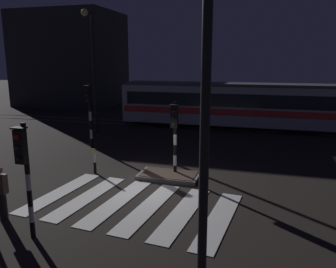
# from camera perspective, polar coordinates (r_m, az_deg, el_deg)

# --- Properties ---
(ground_plane) EXTENTS (120.00, 120.00, 0.00)m
(ground_plane) POSITION_cam_1_polar(r_m,az_deg,el_deg) (13.23, -3.45, -9.12)
(ground_plane) COLOR black
(rail_near) EXTENTS (80.00, 0.12, 0.03)m
(rail_near) POSITION_cam_1_polar(r_m,az_deg,el_deg) (24.62, 5.99, 0.92)
(rail_near) COLOR #59595E
(rail_near) RESTS_ON ground
(rail_far) EXTENTS (80.00, 0.12, 0.03)m
(rail_far) POSITION_cam_1_polar(r_m,az_deg,el_deg) (26.01, 6.55, 1.51)
(rail_far) COLOR #59595E
(rail_far) RESTS_ON ground
(crosswalk_zebra) EXTENTS (7.08, 4.84, 0.02)m
(crosswalk_zebra) POSITION_cam_1_polar(r_m,az_deg,el_deg) (11.89, -5.98, -11.66)
(crosswalk_zebra) COLOR silver
(crosswalk_zebra) RESTS_ON ground
(traffic_island) EXTENTS (2.52, 1.39, 0.18)m
(traffic_island) POSITION_cam_1_polar(r_m,az_deg,el_deg) (14.37, 0.15, -6.96)
(traffic_island) COLOR slate
(traffic_island) RESTS_ON ground
(traffic_light_corner_far_left) EXTENTS (0.36, 0.42, 3.58)m
(traffic_light_corner_far_left) POSITION_cam_1_polar(r_m,az_deg,el_deg) (19.23, -13.09, 4.58)
(traffic_light_corner_far_left) COLOR black
(traffic_light_corner_far_left) RESTS_ON ground
(traffic_light_kerb_mid_left) EXTENTS (0.36, 0.42, 3.24)m
(traffic_light_kerb_mid_left) POSITION_cam_1_polar(r_m,az_deg,el_deg) (9.73, -22.93, -4.72)
(traffic_light_kerb_mid_left) COLOR black
(traffic_light_kerb_mid_left) RESTS_ON ground
(traffic_light_median_centre) EXTENTS (0.36, 0.42, 3.16)m
(traffic_light_median_centre) POSITION_cam_1_polar(r_m,az_deg,el_deg) (14.01, 1.13, 1.00)
(traffic_light_median_centre) COLOR black
(traffic_light_median_centre) RESTS_ON ground
(street_lamp_near_kerb) EXTENTS (0.44, 1.21, 7.72)m
(street_lamp_near_kerb) POSITION_cam_1_polar(r_m,az_deg,el_deg) (5.71, 6.07, 12.56)
(street_lamp_near_kerb) COLOR black
(street_lamp_near_kerb) RESTS_ON ground
(street_lamp_trackside_left) EXTENTS (0.44, 1.21, 7.88)m
(street_lamp_trackside_left) POSITION_cam_1_polar(r_m,az_deg,el_deg) (22.85, -12.62, 12.24)
(street_lamp_trackside_left) COLOR black
(street_lamp_trackside_left) RESTS_ON ground
(tram) EXTENTS (16.33, 2.58, 4.15)m
(tram) POSITION_cam_1_polar(r_m,az_deg,el_deg) (24.78, 11.00, 4.90)
(tram) COLOR #B2BCC1
(tram) RESTS_ON ground
(pedestrian_waiting_at_kerb) EXTENTS (0.36, 0.24, 1.71)m
(pedestrian_waiting_at_kerb) POSITION_cam_1_polar(r_m,az_deg,el_deg) (11.58, -26.10, -8.94)
(pedestrian_waiting_at_kerb) COLOR black
(pedestrian_waiting_at_kerb) RESTS_ON ground
(bollard_island_edge) EXTENTS (0.12, 0.12, 1.11)m
(bollard_island_edge) POSITION_cam_1_polar(r_m,az_deg,el_deg) (15.10, -12.19, -4.42)
(bollard_island_edge) COLOR black
(bollard_island_edge) RESTS_ON ground
(building_backdrop) EXTENTS (10.29, 8.00, 9.87)m
(building_backdrop) POSITION_cam_1_polar(r_m,az_deg,el_deg) (39.64, -15.94, 11.94)
(building_backdrop) COLOR #2D2D33
(building_backdrop) RESTS_ON ground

